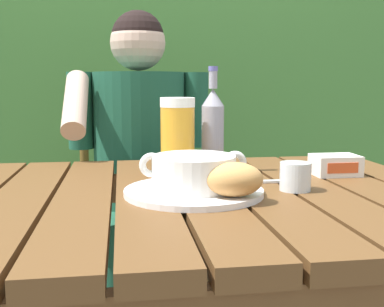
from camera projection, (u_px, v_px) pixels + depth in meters
dining_table at (202, 241)px, 1.03m from camera, size 1.10×0.85×0.77m
hedge_backdrop at (133, 111)px, 2.71m from camera, size 3.33×0.86×1.78m
chair_near_diner at (139, 214)px, 1.89m from camera, size 0.47×0.44×1.02m
person_eating at (139, 161)px, 1.65m from camera, size 0.48×0.47×1.24m
serving_plate at (194, 192)px, 0.98m from camera, size 0.29×0.29×0.01m
soup_bowl at (194, 171)px, 0.97m from camera, size 0.22×0.17×0.08m
bread_roll at (234, 179)px, 0.90m from camera, size 0.12×0.10×0.07m
beer_glass at (178, 137)px, 1.16m from camera, size 0.08×0.08×0.19m
beer_bottle at (213, 128)px, 1.22m from camera, size 0.06×0.06×0.27m
water_glass_small at (295, 176)px, 1.01m from camera, size 0.07×0.07×0.06m
butter_tub at (335, 165)px, 1.18m from camera, size 0.11×0.09×0.05m
table_knife at (257, 181)px, 1.09m from camera, size 0.16×0.02×0.01m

